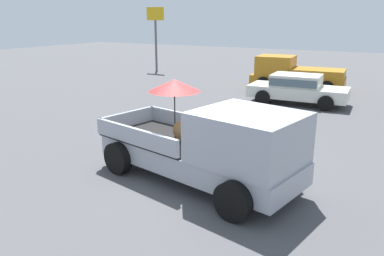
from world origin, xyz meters
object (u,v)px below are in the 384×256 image
pickup_truck_red (294,74)px  motel_sign (156,26)px  pickup_truck_main (212,146)px  parked_sedan_near (297,88)px

pickup_truck_red → motel_sign: (-10.85, 2.80, 2.32)m
pickup_truck_main → parked_sedan_near: (-0.54, 9.68, -0.23)m
pickup_truck_red → pickup_truck_main: bearing=92.6°
pickup_truck_red → parked_sedan_near: pickup_truck_red is taller
pickup_truck_main → pickup_truck_red: size_ratio=1.08×
parked_sedan_near → pickup_truck_red: bearing=104.6°
pickup_truck_main → parked_sedan_near: 9.70m
pickup_truck_red → parked_sedan_near: bearing=103.1°
pickup_truck_main → pickup_truck_red: 13.07m
pickup_truck_main → pickup_truck_red: pickup_truck_main is taller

